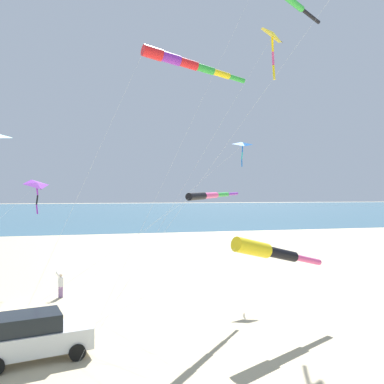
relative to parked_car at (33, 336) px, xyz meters
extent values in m
plane|color=#C6B58C|center=(5.93, 1.93, -0.95)|extent=(600.00, 600.00, 0.00)
cube|color=#386B84|center=(170.93, 1.93, -0.95)|extent=(240.00, 600.00, 0.01)
cube|color=silver|center=(0.02, -0.10, -0.20)|extent=(2.75, 4.60, 0.84)
cube|color=black|center=(-0.05, 0.24, 0.56)|extent=(2.15, 2.87, 0.68)
cylinder|color=black|center=(1.24, -1.32, -0.62)|extent=(0.36, 0.69, 0.66)
cylinder|color=black|center=(-0.56, -1.73, -0.62)|extent=(0.36, 0.69, 0.66)
cube|color=green|center=(2.69, -0.11, -0.77)|extent=(0.60, 0.40, 0.36)
cube|color=white|center=(2.69, -0.11, -0.56)|extent=(0.62, 0.42, 0.06)
cube|color=#8E6B9E|center=(9.80, -0.38, -0.60)|extent=(0.17, 0.29, 0.71)
cylinder|color=silver|center=(9.80, -0.38, 0.05)|extent=(0.36, 0.36, 0.59)
sphere|color=beige|center=(9.80, -0.38, 0.46)|extent=(0.22, 0.22, 0.22)
cylinder|color=silver|center=(9.63, -0.25, 0.50)|extent=(0.13, 0.37, 0.45)
cylinder|color=silver|center=(9.92, -0.22, 0.50)|extent=(0.13, 0.37, 0.45)
pyramid|color=blue|center=(10.15, -13.00, 9.40)|extent=(0.80, 1.20, 0.42)
cylinder|color=black|center=(10.18, -13.00, 9.33)|extent=(0.98, 0.06, 0.43)
cylinder|color=blue|center=(10.17, -12.98, 9.01)|extent=(0.13, 0.15, 0.53)
cylinder|color=#1EB7C6|center=(10.18, -12.95, 8.49)|extent=(0.16, 0.14, 0.54)
cylinder|color=blue|center=(10.23, -12.96, 7.96)|extent=(0.16, 0.15, 0.54)
cylinder|color=white|center=(11.48, -7.34, 4.17)|extent=(2.60, 11.33, 10.25)
pyramid|color=purple|center=(13.47, 1.52, 6.45)|extent=(1.70, 1.77, 0.68)
cylinder|color=black|center=(13.50, 1.55, 6.37)|extent=(0.91, 0.79, 0.74)
cylinder|color=purple|center=(13.52, 1.52, 5.96)|extent=(0.17, 0.21, 0.70)
cylinder|color=black|center=(13.54, 1.52, 5.27)|extent=(0.12, 0.19, 0.70)
cylinder|color=purple|center=(13.52, 1.52, 4.59)|extent=(0.19, 0.22, 0.70)
cylinder|color=white|center=(2.17, -9.94, 9.54)|extent=(3.59, 14.52, 20.99)
pyramid|color=yellow|center=(7.79, -14.30, 16.62)|extent=(2.41, 2.42, 1.09)
cylinder|color=black|center=(7.85, -14.24, 16.52)|extent=(1.10, 1.09, 1.25)
cylinder|color=yellow|center=(7.88, -14.28, 15.93)|extent=(0.29, 0.30, 0.99)
cylinder|color=#EF4C93|center=(7.86, -14.31, 14.96)|extent=(0.28, 0.18, 0.99)
cylinder|color=yellow|center=(7.79, -14.33, 13.98)|extent=(0.25, 0.27, 0.98)
cylinder|color=white|center=(4.85, -8.33, 7.75)|extent=(5.99, 11.82, 17.40)
cylinder|color=green|center=(6.75, -15.16, 18.45)|extent=(1.82, 2.46, 0.48)
cylinder|color=black|center=(8.22, -17.38, 18.39)|extent=(1.69, 2.37, 0.32)
cylinder|color=white|center=(1.73, -6.78, 8.72)|extent=(5.64, 10.09, 19.35)
cylinder|color=red|center=(3.52, -5.34, 13.05)|extent=(0.86, 1.24, 0.74)
cylinder|color=purple|center=(3.76, -6.37, 12.92)|extent=(0.79, 1.22, 0.67)
cylinder|color=red|center=(4.01, -7.40, 12.80)|extent=(0.73, 1.19, 0.60)
cylinder|color=green|center=(4.26, -8.42, 12.67)|extent=(0.66, 1.17, 0.54)
cylinder|color=yellow|center=(4.50, -9.45, 12.54)|extent=(0.59, 1.15, 0.47)
cylinder|color=green|center=(4.75, -10.47, 12.42)|extent=(0.52, 1.12, 0.40)
cylinder|color=white|center=(2.59, -1.84, 6.00)|extent=(1.61, 5.99, 13.91)
cylinder|color=black|center=(1.84, -7.28, 5.56)|extent=(1.51, 1.37, 0.42)
cylinder|color=#EF4C93|center=(3.10, -8.36, 5.61)|extent=(1.47, 1.32, 0.35)
cylinder|color=green|center=(4.36, -9.44, 5.65)|extent=(1.42, 1.27, 0.28)
cylinder|color=purple|center=(5.62, -10.53, 5.69)|extent=(1.37, 1.21, 0.21)
cylinder|color=white|center=(3.11, -2.46, 2.25)|extent=(3.79, 8.57, 6.41)
cylinder|color=yellow|center=(-0.10, -9.38, 3.22)|extent=(1.39, 2.20, 1.13)
cylinder|color=black|center=(0.58, -11.19, 2.77)|extent=(1.19, 2.09, 0.95)
cylinder|color=#EF4C93|center=(1.26, -12.99, 2.31)|extent=(1.00, 1.98, 0.76)
cylinder|color=white|center=(-0.04, -4.24, 1.16)|extent=(0.81, 8.48, 4.23)
camera|label=1|loc=(-17.02, -2.24, 5.64)|focal=37.21mm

